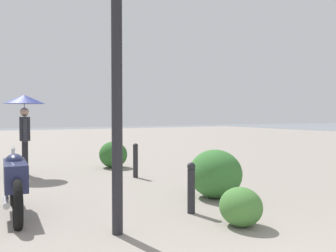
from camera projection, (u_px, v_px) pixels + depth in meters
lamppost at (117, 11)px, 4.66m from camera, size 0.98×0.28×4.35m
motorcycle at (15, 182)px, 5.68m from camera, size 2.17×0.43×1.06m
pedestrian at (24, 112)px, 9.23m from camera, size 1.00×1.00×2.03m
bollard_near at (191, 187)px, 5.73m from camera, size 0.13×0.13×0.80m
bollard_mid at (136, 160)px, 8.95m from camera, size 0.13×0.13×0.84m
shrub_low at (215, 174)px, 6.80m from camera, size 1.05×0.94×0.89m
shrub_round at (113, 155)px, 10.63m from camera, size 0.89×0.80×0.75m
shrub_wide at (241, 207)px, 5.07m from camera, size 0.64×0.57×0.54m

